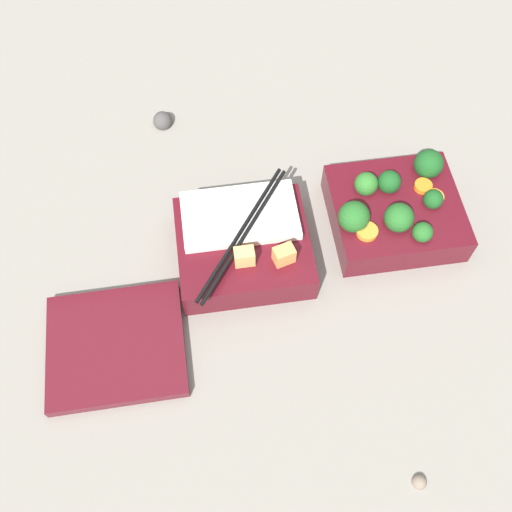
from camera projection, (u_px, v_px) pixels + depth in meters
ground_plane at (325, 237)px, 0.82m from camera, size 3.00×3.00×0.00m
bento_tray_vegetable at (394, 210)px, 0.81m from camera, size 0.17×0.15×0.08m
bento_tray_rice at (243, 244)px, 0.78m from camera, size 0.17×0.19×0.07m
bento_lid at (116, 346)px, 0.74m from camera, size 0.17×0.15×0.02m
pebble_0 at (420, 481)px, 0.66m from camera, size 0.02×0.02×0.02m
pebble_2 at (163, 121)px, 0.91m from camera, size 0.03×0.03×0.03m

